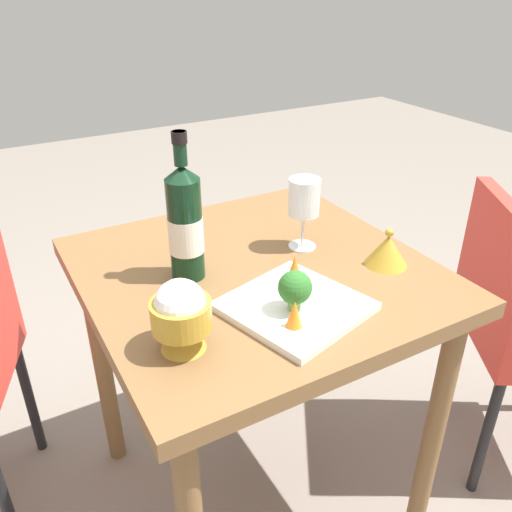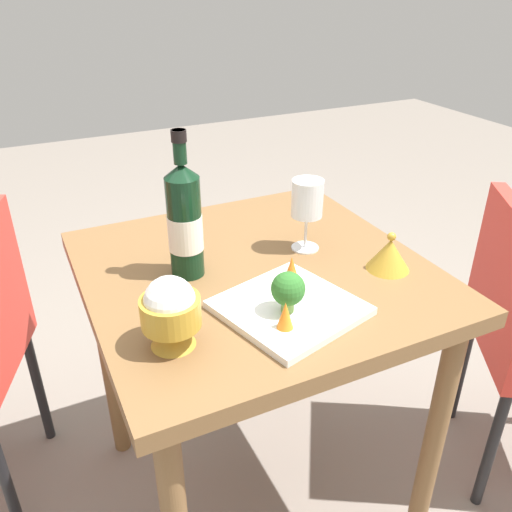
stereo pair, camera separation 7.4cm
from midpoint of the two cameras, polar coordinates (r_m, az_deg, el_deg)
ground_plane at (r=1.75m, az=1.31°, el=-23.41°), size 8.00×8.00×0.00m
dining_table at (r=1.30m, az=1.63°, el=-5.40°), size 0.77×0.77×0.76m
wine_bottle at (r=1.16m, az=-5.85°, el=3.71°), size 0.08×0.08×0.33m
wine_glass at (r=1.28m, az=7.17°, el=5.92°), size 0.08×0.08×0.18m
rice_bowl at (r=0.96m, az=-6.97°, el=-5.94°), size 0.11×0.11×0.14m
rice_bowl_lid at (r=1.26m, az=15.71°, el=0.16°), size 0.10×0.10×0.09m
serving_plate at (r=1.09m, az=5.51°, el=-5.57°), size 0.31×0.31×0.02m
broccoli_floret at (r=1.04m, az=5.49°, el=-3.64°), size 0.07×0.07×0.09m
carrot_garnish_left at (r=1.13m, az=5.69°, el=-1.65°), size 0.04×0.04×0.07m
carrot_garnish_right at (r=1.00m, az=5.27°, el=-6.38°), size 0.03×0.03×0.06m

